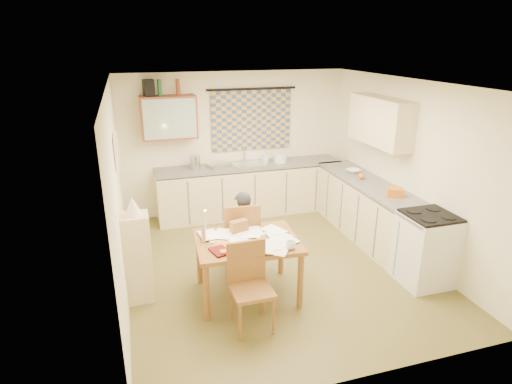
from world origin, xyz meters
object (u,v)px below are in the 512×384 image
object	(u,v)px
counter_right	(375,215)
shelf_stand	(138,258)
counter_back	(250,190)
person	(242,233)
chair_far	(241,250)
dining_table	(247,267)
stove	(426,249)

from	to	relation	value
counter_right	shelf_stand	world-z (taller)	shelf_stand
counter_back	person	size ratio (longest dim) A/B	2.84
chair_far	dining_table	bearing A→B (deg)	89.46
counter_right	stove	distance (m)	1.21
stove	person	world-z (taller)	person
person	dining_table	bearing A→B (deg)	82.29
stove	dining_table	xyz separation A→B (m)	(-2.27, 0.37, -0.10)
dining_table	person	distance (m)	0.60
counter_back	dining_table	distance (m)	2.66
counter_right	chair_far	bearing A→B (deg)	-173.29
stove	shelf_stand	distance (m)	3.60
counter_back	shelf_stand	size ratio (longest dim) A/B	2.97
counter_right	shelf_stand	distance (m)	3.59
stove	chair_far	size ratio (longest dim) A/B	0.93
chair_far	person	world-z (taller)	person
counter_right	dining_table	distance (m)	2.43
person	shelf_stand	world-z (taller)	person
counter_back	dining_table	bearing A→B (deg)	-106.82
chair_far	counter_back	bearing A→B (deg)	-103.31
chair_far	shelf_stand	distance (m)	1.39
counter_back	stove	xyz separation A→B (m)	(1.51, -2.91, 0.02)
person	shelf_stand	xyz separation A→B (m)	(-1.35, -0.27, -0.03)
stove	person	size ratio (longest dim) A/B	0.82
counter_back	shelf_stand	world-z (taller)	shelf_stand
counter_right	stove	world-z (taller)	stove
stove	chair_far	xyz separation A→B (m)	(-2.20, 0.95, -0.16)
dining_table	shelf_stand	world-z (taller)	shelf_stand
dining_table	counter_back	bearing A→B (deg)	76.83
dining_table	shelf_stand	xyz separation A→B (m)	(-1.27, 0.28, 0.18)
chair_far	counter_right	bearing A→B (deg)	-166.97
stove	dining_table	distance (m)	2.31
dining_table	shelf_stand	distance (m)	1.31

